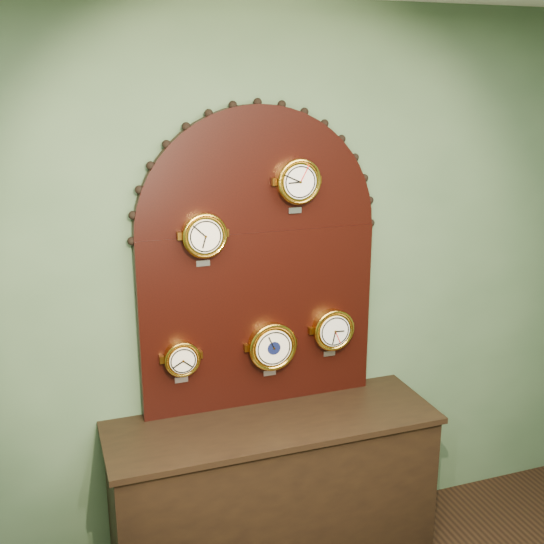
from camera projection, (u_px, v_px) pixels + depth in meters
name	position (u px, v px, depth m)	size (l,w,h in m)	color
wall_back	(256.00, 293.00, 3.37)	(4.00, 4.00, 0.00)	#476243
shop_counter	(273.00, 496.00, 3.40)	(1.60, 0.50, 0.80)	black
display_board	(258.00, 252.00, 3.26)	(1.26, 0.06, 1.53)	black
roman_clock	(204.00, 235.00, 3.08)	(0.21, 0.08, 0.26)	gold
arabic_clock	(298.00, 181.00, 3.16)	(0.22, 0.08, 0.27)	gold
hygrometer	(182.00, 358.00, 3.20)	(0.18, 0.08, 0.23)	gold
barometer	(272.00, 346.00, 3.35)	(0.25, 0.08, 0.30)	gold
tide_clock	(333.00, 329.00, 3.44)	(0.22, 0.08, 0.27)	gold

